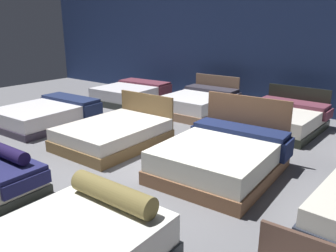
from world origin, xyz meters
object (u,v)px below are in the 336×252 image
at_px(bed_5, 114,134).
at_px(bed_10, 282,119).
at_px(bed_4, 47,114).
at_px(bed_8, 132,94).
at_px(bed_9, 199,103).
at_px(bed_6, 222,157).

bearing_deg(bed_5, bed_10, 52.55).
xyz_separation_m(bed_4, bed_10, (4.62, 3.00, 0.02)).
height_order(bed_8, bed_10, bed_10).
height_order(bed_5, bed_9, bed_9).
relative_size(bed_4, bed_8, 1.05).
distance_m(bed_8, bed_10, 4.64).
relative_size(bed_4, bed_5, 1.07).
distance_m(bed_4, bed_10, 5.50).
bearing_deg(bed_9, bed_4, -127.72).
relative_size(bed_8, bed_9, 1.05).
distance_m(bed_4, bed_6, 4.67).
bearing_deg(bed_8, bed_5, -55.00).
bearing_deg(bed_10, bed_8, -177.22).
relative_size(bed_6, bed_10, 1.07).
relative_size(bed_4, bed_9, 1.11).
xyz_separation_m(bed_4, bed_9, (2.34, 3.07, 0.04)).
xyz_separation_m(bed_5, bed_9, (0.01, 3.09, 0.05)).
xyz_separation_m(bed_6, bed_8, (-4.69, 2.86, -0.03)).
bearing_deg(bed_8, bed_10, -2.72).
relative_size(bed_5, bed_8, 0.98).
bearing_deg(bed_5, bed_4, 178.95).
distance_m(bed_6, bed_10, 2.90).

